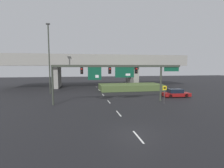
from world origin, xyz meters
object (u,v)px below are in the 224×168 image
parked_sedan_near_right (176,93)px  signal_gantry (117,72)px  speed_limit_sign (164,92)px  highway_light_pole_near (49,57)px

parked_sedan_near_right → signal_gantry: bearing=-160.7°
signal_gantry → speed_limit_sign: bearing=-15.3°
speed_limit_sign → highway_light_pole_near: size_ratio=0.19×
highway_light_pole_near → parked_sedan_near_right: (22.07, -7.77, -6.40)m
parked_sedan_near_right → speed_limit_sign: bearing=-129.5°
speed_limit_sign → highway_light_pole_near: highway_light_pole_near is taller
signal_gantry → speed_limit_sign: signal_gantry is taller
highway_light_pole_near → speed_limit_sign: bearing=-35.4°
speed_limit_sign → parked_sedan_near_right: 6.62m
signal_gantry → parked_sedan_near_right: bearing=14.6°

